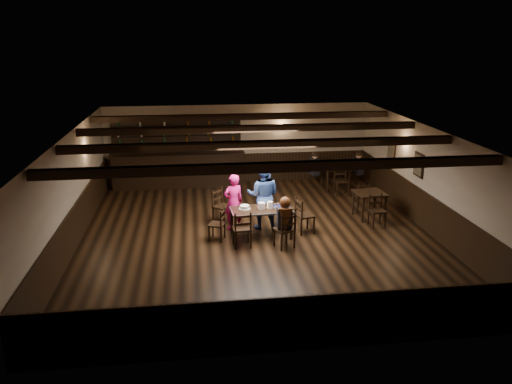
{
  "coord_description": "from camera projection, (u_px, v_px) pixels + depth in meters",
  "views": [
    {
      "loc": [
        -1.55,
        -11.86,
        4.95
      ],
      "look_at": [
        0.0,
        0.2,
        1.11
      ],
      "focal_mm": 35.0,
      "sensor_mm": 36.0,
      "label": 1
    }
  ],
  "objects": [
    {
      "name": "plate_stack_b",
      "position": [
        270.0,
        205.0,
        12.61
      ],
      "size": [
        0.15,
        0.15,
        0.17
      ],
      "primitive_type": "cylinder",
      "color": "white",
      "rests_on": "dining_table"
    },
    {
      "name": "menu_blue",
      "position": [
        280.0,
        206.0,
        12.77
      ],
      "size": [
        0.36,
        0.28,
        0.0
      ],
      "primitive_type": "cube",
      "rotation": [
        0.0,
        0.0,
        -0.14
      ],
      "color": "#101651",
      "rests_on": "dining_table"
    },
    {
      "name": "back_table_a",
      "position": [
        370.0,
        196.0,
        13.94
      ],
      "size": [
        0.87,
        0.87,
        0.75
      ],
      "color": "black",
      "rests_on": "ground"
    },
    {
      "name": "cake",
      "position": [
        245.0,
        207.0,
        12.57
      ],
      "size": [
        0.3,
        0.3,
        0.09
      ],
      "color": "white",
      "rests_on": "dining_table"
    },
    {
      "name": "drink_glass",
      "position": [
        272.0,
        205.0,
        12.69
      ],
      "size": [
        0.06,
        0.06,
        0.1
      ],
      "primitive_type": "cylinder",
      "color": "silver",
      "rests_on": "dining_table"
    },
    {
      "name": "bar_counter",
      "position": [
        178.0,
        165.0,
        16.88
      ],
      "size": [
        4.51,
        0.7,
        2.2
      ],
      "color": "black",
      "rests_on": "ground"
    },
    {
      "name": "chair_end_left",
      "position": [
        219.0,
        222.0,
        12.45
      ],
      "size": [
        0.47,
        0.49,
        0.83
      ],
      "color": "black",
      "rests_on": "ground"
    },
    {
      "name": "woman_pink",
      "position": [
        233.0,
        202.0,
        13.08
      ],
      "size": [
        0.64,
        0.53,
        1.51
      ],
      "primitive_type": "imported",
      "rotation": [
        0.0,
        0.0,
        3.51
      ],
      "color": "#F22292",
      "rests_on": "ground"
    },
    {
      "name": "room_shell",
      "position": [
        257.0,
        169.0,
        12.4
      ],
      "size": [
        9.02,
        10.02,
        2.71
      ],
      "color": "beige",
      "rests_on": "ground"
    },
    {
      "name": "seated_person",
      "position": [
        285.0,
        215.0,
        11.9
      ],
      "size": [
        0.35,
        0.53,
        0.86
      ],
      "color": "black",
      "rests_on": "ground"
    },
    {
      "name": "chair_end_right",
      "position": [
        302.0,
        213.0,
        12.88
      ],
      "size": [
        0.51,
        0.53,
        0.95
      ],
      "color": "black",
      "rests_on": "ground"
    },
    {
      "name": "menu_red",
      "position": [
        282.0,
        209.0,
        12.57
      ],
      "size": [
        0.27,
        0.2,
        0.0
      ],
      "primitive_type": "cube",
      "rotation": [
        0.0,
        0.0,
        0.09
      ],
      "color": "maroon",
      "rests_on": "dining_table"
    },
    {
      "name": "bg_patron_right",
      "position": [
        358.0,
        163.0,
        16.68
      ],
      "size": [
        0.34,
        0.43,
        0.78
      ],
      "color": "black",
      "rests_on": "ground"
    },
    {
      "name": "salt_shaker",
      "position": [
        275.0,
        208.0,
        12.52
      ],
      "size": [
        0.03,
        0.03,
        0.08
      ],
      "primitive_type": "cylinder",
      "color": "silver",
      "rests_on": "dining_table"
    },
    {
      "name": "chair_near_right",
      "position": [
        286.0,
        228.0,
        11.94
      ],
      "size": [
        0.55,
        0.54,
        0.92
      ],
      "color": "black",
      "rests_on": "ground"
    },
    {
      "name": "chair_near_left",
      "position": [
        242.0,
        227.0,
        11.98
      ],
      "size": [
        0.46,
        0.44,
        0.93
      ],
      "color": "black",
      "rests_on": "ground"
    },
    {
      "name": "pepper_shaker",
      "position": [
        276.0,
        207.0,
        12.58
      ],
      "size": [
        0.03,
        0.03,
        0.09
      ],
      "primitive_type": "cylinder",
      "color": "#A5A8AD",
      "rests_on": "dining_table"
    },
    {
      "name": "dining_table",
      "position": [
        261.0,
        212.0,
        12.59
      ],
      "size": [
        1.59,
        0.87,
        0.75
      ],
      "color": "black",
      "rests_on": "ground"
    },
    {
      "name": "ground",
      "position": [
        257.0,
        235.0,
        12.89
      ],
      "size": [
        10.0,
        10.0,
        0.0
      ],
      "primitive_type": "plane",
      "color": "black",
      "rests_on": "ground"
    },
    {
      "name": "back_table_b",
      "position": [
        335.0,
        170.0,
        16.6
      ],
      "size": [
        0.88,
        0.88,
        0.75
      ],
      "color": "black",
      "rests_on": "ground"
    },
    {
      "name": "bg_patron_left",
      "position": [
        315.0,
        163.0,
        16.62
      ],
      "size": [
        0.33,
        0.42,
        0.77
      ],
      "color": "black",
      "rests_on": "ground"
    },
    {
      "name": "chair_far_pushed",
      "position": [
        220.0,
        203.0,
        13.59
      ],
      "size": [
        0.62,
        0.62,
        0.96
      ],
      "color": "black",
      "rests_on": "ground"
    },
    {
      "name": "man_blue",
      "position": [
        263.0,
        195.0,
        13.1
      ],
      "size": [
        1.05,
        0.91,
        1.83
      ],
      "primitive_type": "imported",
      "rotation": [
        0.0,
        0.0,
        2.86
      ],
      "color": "navy",
      "rests_on": "ground"
    },
    {
      "name": "plate_stack_a",
      "position": [
        261.0,
        206.0,
        12.54
      ],
      "size": [
        0.18,
        0.18,
        0.17
      ],
      "primitive_type": "cylinder",
      "color": "white",
      "rests_on": "dining_table"
    },
    {
      "name": "tea_light",
      "position": [
        262.0,
        207.0,
        12.65
      ],
      "size": [
        0.06,
        0.06,
        0.06
      ],
      "color": "#A5A8AD",
      "rests_on": "dining_table"
    }
  ]
}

